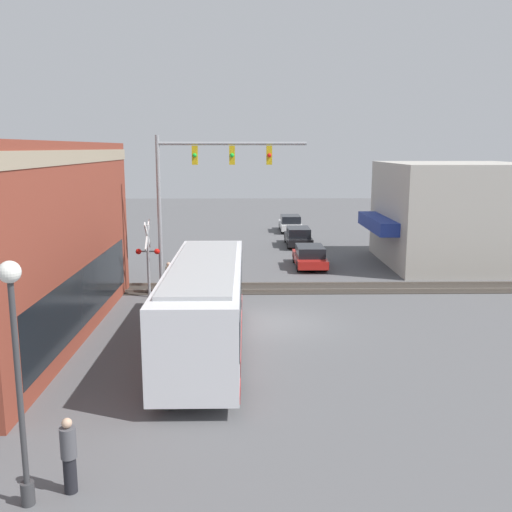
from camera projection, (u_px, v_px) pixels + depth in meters
The scene contains 12 objects.
ground_plane at pixel (278, 323), 23.96m from camera, with size 120.00×120.00×0.00m, color #565659.
shop_building at pixel (453, 214), 35.67m from camera, with size 9.33×9.57×6.35m.
city_bus at pixel (205, 303), 20.31m from camera, with size 11.06×2.59×3.28m.
traffic_signal_gantry at pixel (201, 179), 27.47m from camera, with size 0.42×7.23×7.86m.
crossing_signal at pixel (148, 251), 27.71m from camera, with size 1.41×1.18×3.81m.
streetlamp at pixel (17, 364), 11.21m from camera, with size 0.44×0.44×5.15m.
rail_track_near at pixel (271, 288), 29.85m from camera, with size 2.60×60.00×0.15m.
parked_car_red at pixel (310, 257), 35.09m from camera, with size 4.39×1.82×1.35m.
parked_car_black at pixel (298, 237), 42.75m from camera, with size 4.64×1.82×1.40m.
parked_car_white at pixel (290, 224), 50.17m from camera, with size 4.37×1.82×1.43m.
pedestrian_at_crossing at pixel (169, 278), 28.41m from camera, with size 0.34×0.34×1.67m.
pedestrian_by_lamp at pixel (69, 455), 12.06m from camera, with size 0.34×0.34×1.70m.
Camera 1 is at (-22.99, 1.35, 7.26)m, focal length 40.00 mm.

